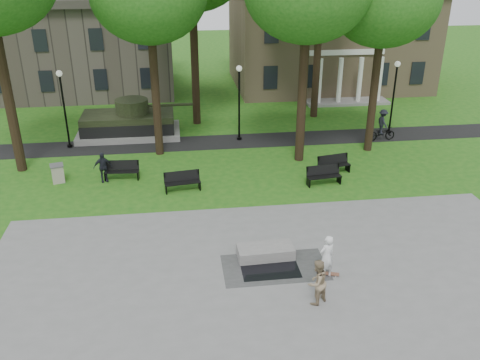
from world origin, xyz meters
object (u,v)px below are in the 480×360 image
Objects in this scene: skateboarder at (327,257)px; park_bench_0 at (122,170)px; concrete_block at (265,252)px; trash_bin at (58,173)px; cyclist at (382,128)px; friend_watching at (317,282)px.

park_bench_0 is (-8.19, 9.99, -0.37)m from skateboarder.
skateboarder is at bearing -39.36° from concrete_block.
park_bench_0 is 3.28m from trash_bin.
skateboarder is 15.88m from cyclist.
skateboarder is at bearing 146.46° from cyclist.
friend_watching is 0.83× the size of cyclist.
park_bench_0 is at bearing -88.66° from friend_watching.
cyclist reaches higher than friend_watching.
trash_bin is (-9.49, 8.42, 0.24)m from concrete_block.
friend_watching is (1.22, -3.04, 0.62)m from concrete_block.
park_bench_0 is (-15.84, -3.93, -0.31)m from cyclist.
friend_watching is 15.69m from trash_bin.
cyclist is at bearing 51.98° from concrete_block.
park_bench_0 is at bearing 126.60° from concrete_block.
cyclist is (7.65, 13.92, -0.07)m from skateboarder.
park_bench_0 is at bearing 99.18° from cyclist.
cyclist reaches higher than concrete_block.
cyclist is at bearing 18.09° from park_bench_0.
park_bench_0 reaches higher than concrete_block.
cyclist reaches higher than skateboarder.
skateboarder is 1.60m from friend_watching.
skateboarder is 0.96× the size of park_bench_0.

